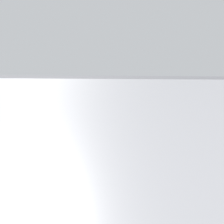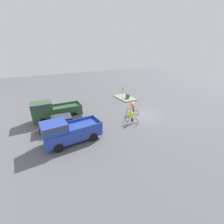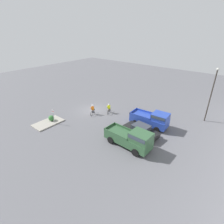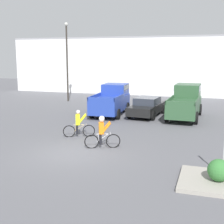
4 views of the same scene
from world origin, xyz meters
The scene contains 10 objects.
ground_plane centered at (0.00, 0.00, 0.00)m, with size 80.00×80.00×0.00m, color #56565B.
pickup_truck_0 centered at (-1.36, 10.09, 1.16)m, with size 2.41×5.22×2.27m.
sedan_0 centered at (1.46, 10.07, 0.73)m, with size 2.32×4.66×1.44m.
pickup_truck_1 centered at (4.28, 10.50, 1.22)m, with size 2.30×5.64×2.37m.
cyclist_0 centered at (1.02, 1.16, 0.85)m, with size 1.66×0.78×1.65m.
cyclist_1 centered at (-0.98, 2.80, 0.77)m, with size 1.67×0.78×1.57m.
fire_lane_sign centered at (6.64, -0.90, 1.39)m, with size 0.07×0.30×2.29m.
lamppost centered at (-7.72, 15.38, 4.45)m, with size 0.36×0.36×7.70m.
curb_island centered at (7.13, -1.73, 0.07)m, with size 4.04×2.40×0.15m, color gray.
shrub centered at (6.47, -1.83, 0.55)m, with size 0.80×0.80×0.80m.
Camera 3 is at (18.24, 19.01, 12.32)m, focal length 28.00 mm.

